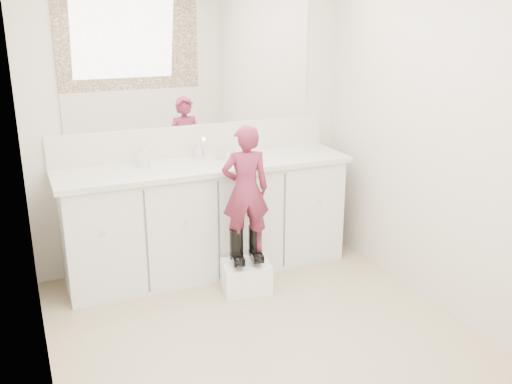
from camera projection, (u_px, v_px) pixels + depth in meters
name	position (u px, v px, depth m)	size (l,w,h in m)	color
floor	(272.00, 345.00, 3.59)	(3.00, 3.00, 0.00)	#948061
wall_back	(193.00, 117.00, 4.54)	(2.60, 2.60, 0.00)	beige
wall_front	(464.00, 263.00, 1.92)	(2.60, 2.60, 0.00)	beige
wall_left	(29.00, 188.00, 2.73)	(3.00, 3.00, 0.00)	beige
wall_right	(453.00, 140.00, 3.72)	(3.00, 3.00, 0.00)	beige
vanity_cabinet	(207.00, 219.00, 4.53)	(2.20, 0.55, 0.85)	silver
countertop	(206.00, 166.00, 4.38)	(2.28, 0.58, 0.04)	beige
backsplash	(195.00, 140.00, 4.58)	(2.28, 0.03, 0.25)	beige
mirror	(192.00, 61.00, 4.39)	(2.00, 0.02, 1.00)	white
dot_panel	(477.00, 131.00, 1.79)	(2.00, 0.01, 1.20)	#472819
faucet	(199.00, 152.00, 4.51)	(0.08, 0.08, 0.10)	silver
cup	(221.00, 153.00, 4.49)	(0.10, 0.10, 0.10)	beige
soap_bottle	(144.00, 155.00, 4.26)	(0.08, 0.08, 0.18)	beige
step_stool	(246.00, 276.00, 4.27)	(0.34, 0.29, 0.22)	white
boot_left	(236.00, 247.00, 4.16)	(0.11, 0.19, 0.29)	black
boot_right	(255.00, 244.00, 4.22)	(0.11, 0.19, 0.29)	black
toddler	(246.00, 190.00, 4.06)	(0.34, 0.23, 0.94)	#B0365F
toothbrush	(255.00, 178.00, 4.06)	(0.01, 0.01, 0.14)	#ED5C86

